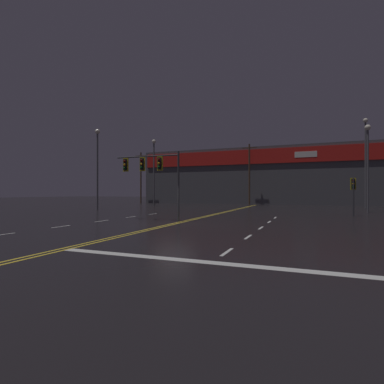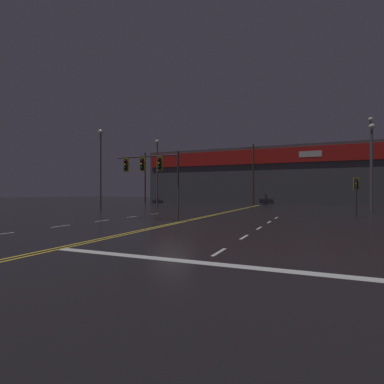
% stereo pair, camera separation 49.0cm
% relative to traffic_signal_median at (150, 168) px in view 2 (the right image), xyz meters
% --- Properties ---
extents(ground_plane, '(200.00, 200.00, 0.00)m').
position_rel_traffic_signal_median_xyz_m(ground_plane, '(2.59, -1.69, -3.72)').
color(ground_plane, black).
extents(road_markings, '(16.08, 60.00, 0.01)m').
position_rel_traffic_signal_median_xyz_m(road_markings, '(3.70, -3.50, -3.72)').
color(road_markings, gold).
rests_on(road_markings, ground).
extents(traffic_signal_median, '(5.01, 0.36, 4.78)m').
position_rel_traffic_signal_median_xyz_m(traffic_signal_median, '(0.00, 0.00, 0.00)').
color(traffic_signal_median, '#38383D').
rests_on(traffic_signal_median, ground).
extents(traffic_signal_corner_northeast, '(0.42, 0.36, 3.18)m').
position_rel_traffic_signal_median_xyz_m(traffic_signal_corner_northeast, '(13.85, 9.45, -1.39)').
color(traffic_signal_corner_northeast, '#38383D').
rests_on(traffic_signal_corner_northeast, ground).
extents(streetlight_near_left, '(0.56, 0.56, 9.36)m').
position_rel_traffic_signal_median_xyz_m(streetlight_near_left, '(-9.81, 18.29, 2.26)').
color(streetlight_near_left, '#59595E').
rests_on(streetlight_near_left, ground).
extents(streetlight_near_right, '(0.56, 0.56, 11.22)m').
position_rel_traffic_signal_median_xyz_m(streetlight_near_right, '(16.91, 24.11, 3.27)').
color(streetlight_near_right, '#59595E').
rests_on(streetlight_near_right, ground).
extents(streetlight_median_approach, '(0.56, 0.56, 8.60)m').
position_rel_traffic_signal_median_xyz_m(streetlight_median_approach, '(15.75, 15.01, 1.84)').
color(streetlight_median_approach, '#59595E').
rests_on(streetlight_median_approach, ground).
extents(streetlight_far_left, '(0.56, 0.56, 9.28)m').
position_rel_traffic_signal_median_xyz_m(streetlight_far_left, '(-12.34, 9.49, 2.21)').
color(streetlight_far_left, '#59595E').
rests_on(streetlight_far_left, ground).
extents(building_backdrop, '(41.45, 10.23, 9.40)m').
position_rel_traffic_signal_median_xyz_m(building_backdrop, '(2.59, 35.22, 0.99)').
color(building_backdrop, '#4C4C51').
rests_on(building_backdrop, ground).
extents(utility_pole_row, '(44.62, 0.26, 10.63)m').
position_rel_traffic_signal_median_xyz_m(utility_pole_row, '(3.46, 28.63, 1.40)').
color(utility_pole_row, '#4C3828').
rests_on(utility_pole_row, ground).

